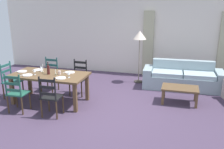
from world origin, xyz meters
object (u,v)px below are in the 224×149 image
dining_chair_near_left (17,93)px  wine_glass_far_left (41,67)px  dining_chair_far_right (79,77)px  wine_glass_near_right (69,73)px  wine_bottle (48,70)px  dining_chair_far_left (50,75)px  couch (182,78)px  standing_lamp (140,38)px  coffee_cup_primary (59,73)px  coffee_table (180,90)px  dining_chair_head_west (11,80)px  wine_glass_near_left (34,70)px  dining_chair_near_right (51,96)px  dining_table (49,77)px

dining_chair_near_left → wine_glass_far_left: size_ratio=5.96×
dining_chair_far_right → wine_glass_near_right: (0.12, -0.87, 0.38)m
wine_bottle → dining_chair_far_right: bearing=58.0°
dining_chair_far_left → couch: (3.67, 1.26, -0.19)m
dining_chair_far_right → standing_lamp: 2.26m
coffee_cup_primary → coffee_table: size_ratio=0.10×
dining_chair_near_left → dining_chair_head_west: bearing=134.2°
wine_glass_far_left → dining_chair_far_left: bearing=100.6°
dining_chair_far_right → wine_glass_near_left: 1.25m
dining_chair_near_left → dining_chair_far_left: 1.53m
dining_chair_far_left → dining_chair_far_right: 0.91m
dining_chair_near_left → couch: 4.62m
coffee_cup_primary → couch: 3.62m
wine_glass_near_left → wine_glass_far_left: same height
dining_chair_near_right → coffee_table: dining_chair_near_right is taller
dining_chair_near_right → coffee_cup_primary: bearing=101.8°
coffee_cup_primary → couch: size_ratio=0.04×
dining_chair_near_left → wine_glass_far_left: dining_chair_near_left is taller
dining_table → dining_chair_far_left: size_ratio=1.98×
wine_glass_near_left → dining_table: bearing=26.7°
wine_glass_near_left → wine_glass_far_left: (-0.01, 0.31, 0.00)m
wine_glass_near_right → standing_lamp: standing_lamp is taller
dining_chair_head_west → couch: size_ratio=0.42×
dining_chair_near_right → wine_bottle: (-0.43, 0.72, 0.39)m
wine_glass_far_left → standing_lamp: size_ratio=0.10×
dining_table → dining_chair_far_right: dining_chair_far_right is taller
standing_lamp → dining_chair_far_left: bearing=-148.1°
wine_glass_far_left → couch: size_ratio=0.07×
dining_chair_head_west → wine_glass_near_left: bearing=-10.6°
couch → dining_chair_far_left: bearing=-161.0°
wine_glass_near_left → standing_lamp: size_ratio=0.10×
wine_glass_near_right → dining_chair_head_west: bearing=175.7°
dining_chair_near_left → dining_chair_far_left: same height
couch → coffee_table: size_ratio=2.56×
dining_chair_head_west → coffee_cup_primary: bearing=1.6°
dining_chair_near_right → dining_chair_far_left: bearing=119.5°
wine_glass_far_left → wine_glass_near_left: bearing=-88.5°
dining_chair_near_right → wine_bottle: 0.92m
dining_chair_far_left → dining_chair_far_right: size_ratio=1.00×
dining_table → standing_lamp: standing_lamp is taller
dining_chair_head_west → wine_glass_far_left: size_ratio=5.96×
dining_chair_far_right → wine_glass_near_right: size_ratio=5.96×
standing_lamp → dining_chair_near_right: bearing=-116.2°
dining_chair_far_right → wine_bottle: 0.98m
dining_chair_head_west → wine_glass_near_right: dining_chair_head_west is taller
couch → standing_lamp: standing_lamp is taller
dining_table → wine_glass_far_left: bearing=153.7°
dining_chair_near_right → dining_chair_head_west: size_ratio=1.00×
wine_bottle → coffee_cup_primary: 0.28m
dining_chair_near_left → couch: bearing=37.2°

